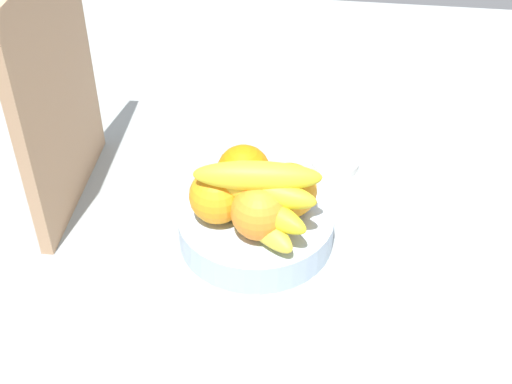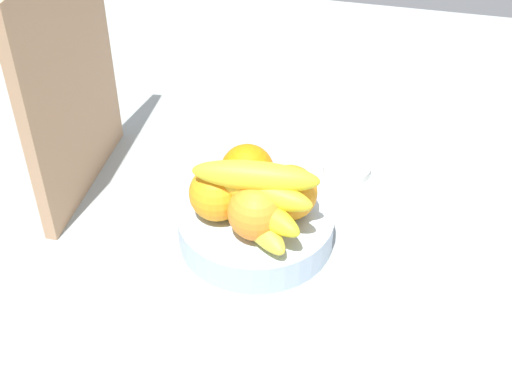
{
  "view_description": "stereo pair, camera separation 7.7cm",
  "coord_description": "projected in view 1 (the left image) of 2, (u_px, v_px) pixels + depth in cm",
  "views": [
    {
      "loc": [
        -70.81,
        -7.11,
        67.48
      ],
      "look_at": [
        2.35,
        2.81,
        8.65
      ],
      "focal_mm": 48.15,
      "sensor_mm": 36.0,
      "label": 1
    },
    {
      "loc": [
        -69.37,
        -14.71,
        67.48
      ],
      "look_at": [
        2.35,
        2.81,
        8.65
      ],
      "focal_mm": 48.15,
      "sensor_mm": 36.0,
      "label": 2
    }
  ],
  "objects": [
    {
      "name": "ground_plane",
      "position": [
        273.0,
        259.0,
        0.99
      ],
      "size": [
        180.0,
        140.0,
        3.0
      ],
      "primitive_type": "cube",
      "color": "gray"
    },
    {
      "name": "cutting_board",
      "position": [
        56.0,
        94.0,
        0.97
      ],
      "size": [
        28.05,
        3.03,
        36.0
      ],
      "primitive_type": "cube",
      "rotation": [
        0.0,
        0.0,
        0.04
      ],
      "color": "tan",
      "rests_on": "ground_plane"
    },
    {
      "name": "orange_center",
      "position": [
        259.0,
        212.0,
        0.91
      ],
      "size": [
        7.79,
        7.79,
        7.79
      ],
      "primitive_type": "sphere",
      "color": "orange",
      "rests_on": "fruit_bowl"
    },
    {
      "name": "jar_lid",
      "position": [
        335.0,
        164.0,
        1.13
      ],
      "size": [
        7.7,
        7.7,
        1.33
      ],
      "primitive_type": "cylinder",
      "color": "silver",
      "rests_on": "ground_plane"
    },
    {
      "name": "orange_front_left",
      "position": [
        244.0,
        171.0,
        0.98
      ],
      "size": [
        7.79,
        7.79,
        7.79
      ],
      "primitive_type": "sphere",
      "color": "orange",
      "rests_on": "fruit_bowl"
    },
    {
      "name": "orange_front_right",
      "position": [
        217.0,
        196.0,
        0.94
      ],
      "size": [
        7.79,
        7.79,
        7.79
      ],
      "primitive_type": "sphere",
      "color": "orange",
      "rests_on": "fruit_bowl"
    },
    {
      "name": "fruit_bowl",
      "position": [
        256.0,
        226.0,
        0.98
      ],
      "size": [
        22.19,
        22.19,
        4.65
      ],
      "primitive_type": "cylinder",
      "color": "silver",
      "rests_on": "ground_plane"
    },
    {
      "name": "banana_bunch",
      "position": [
        255.0,
        196.0,
        0.92
      ],
      "size": [
        15.09,
        17.63,
        10.6
      ],
      "color": "yellow",
      "rests_on": "fruit_bowl"
    },
    {
      "name": "orange_back_left",
      "position": [
        289.0,
        190.0,
        0.95
      ],
      "size": [
        7.79,
        7.79,
        7.79
      ],
      "primitive_type": "sphere",
      "color": "orange",
      "rests_on": "fruit_bowl"
    }
  ]
}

